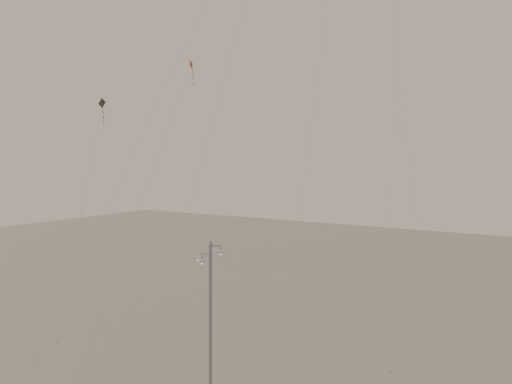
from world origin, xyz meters
The scene contains 5 objects.
street_lamp centered at (0.25, 0.94, 5.06)m, with size 1.54×0.79×9.48m.
kite_1 centered at (-0.40, 4.78, 21.60)m, with size 3.41×9.41×29.58m.
kite_3 centered at (-6.31, 4.48, 14.21)m, with size 2.11×9.01×20.12m.
kite_4 centered at (7.80, 7.67, 19.04)m, with size 6.79×9.78×25.67m.
kite_6 centered at (-13.96, 5.58, 13.64)m, with size 3.79×1.96×17.96m.
Camera 1 is at (18.21, -22.54, 14.11)m, focal length 40.00 mm.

